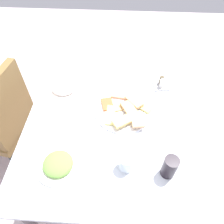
# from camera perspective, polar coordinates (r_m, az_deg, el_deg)

# --- Properties ---
(ground_plane) EXTENTS (6.00, 6.00, 0.00)m
(ground_plane) POSITION_cam_1_polar(r_m,az_deg,el_deg) (1.85, -1.38, -16.35)
(ground_plane) COLOR #BCAAAE
(dining_table) EXTENTS (1.08, 0.87, 0.75)m
(dining_table) POSITION_cam_1_polar(r_m,az_deg,el_deg) (1.28, -1.93, -4.19)
(dining_table) COLOR white
(dining_table) RESTS_ON ground_plane
(dining_chair) EXTENTS (0.48, 0.48, 0.91)m
(dining_chair) POSITION_cam_1_polar(r_m,az_deg,el_deg) (1.69, -27.08, -1.82)
(dining_chair) COLOR brown
(dining_chair) RESTS_ON ground_plane
(pide_platter) EXTENTS (0.34, 0.34, 0.05)m
(pide_platter) POSITION_cam_1_polar(r_m,az_deg,el_deg) (1.24, 3.21, 0.75)
(pide_platter) COLOR white
(pide_platter) RESTS_ON dining_table
(salad_plate_greens) EXTENTS (0.21, 0.21, 0.05)m
(salad_plate_greens) POSITION_cam_1_polar(r_m,az_deg,el_deg) (1.07, -14.13, -13.36)
(salad_plate_greens) COLOR white
(salad_plate_greens) RESTS_ON dining_table
(salad_plate_rice) EXTENTS (0.20, 0.20, 0.05)m
(salad_plate_rice) POSITION_cam_1_polar(r_m,az_deg,el_deg) (1.38, -12.85, 5.97)
(salad_plate_rice) COLOR white
(salad_plate_rice) RESTS_ON dining_table
(soda_can) EXTENTS (0.09, 0.09, 0.12)m
(soda_can) POSITION_cam_1_polar(r_m,az_deg,el_deg) (1.02, 15.08, -13.93)
(soda_can) COLOR black
(soda_can) RESTS_ON dining_table
(drinking_glass) EXTENTS (0.07, 0.07, 0.09)m
(drinking_glass) POSITION_cam_1_polar(r_m,az_deg,el_deg) (1.02, 3.79, -13.19)
(drinking_glass) COLOR silver
(drinking_glass) RESTS_ON dining_table
(paper_napkin) EXTENTS (0.16, 0.16, 0.00)m
(paper_napkin) POSITION_cam_1_polar(r_m,az_deg,el_deg) (1.53, -5.86, 11.44)
(paper_napkin) COLOR white
(paper_napkin) RESTS_ON dining_table
(fork) EXTENTS (0.20, 0.03, 0.00)m
(fork) POSITION_cam_1_polar(r_m,az_deg,el_deg) (1.53, -5.19, 11.54)
(fork) COLOR silver
(fork) RESTS_ON paper_napkin
(spoon) EXTENTS (0.17, 0.04, 0.00)m
(spoon) POSITION_cam_1_polar(r_m,az_deg,el_deg) (1.53, -6.55, 11.56)
(spoon) COLOR silver
(spoon) RESTS_ON paper_napkin
(condiment_caddy) EXTENTS (0.10, 0.10, 0.07)m
(condiment_caddy) POSITION_cam_1_polar(r_m,az_deg,el_deg) (1.41, 12.92, 7.29)
(condiment_caddy) COLOR #B2B2B7
(condiment_caddy) RESTS_ON dining_table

